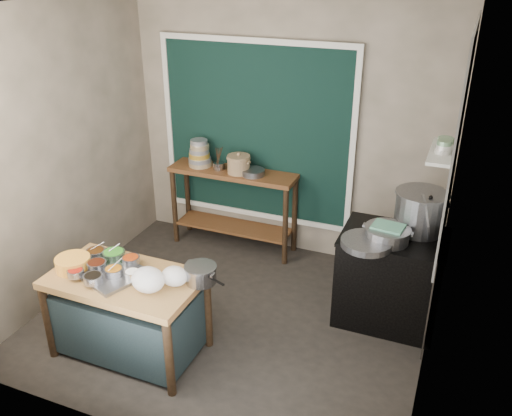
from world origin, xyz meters
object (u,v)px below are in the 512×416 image
at_px(prep_table, 129,315).
at_px(back_counter, 234,209).
at_px(condiment_tray, 108,270).
at_px(yellow_basin, 73,263).
at_px(ceramic_crock, 239,165).
at_px(utensil_cup, 219,166).
at_px(saucepan, 201,274).
at_px(stove_block, 389,279).
at_px(steamer, 387,234).
at_px(stock_pot, 420,212).

xyz_separation_m(prep_table, back_counter, (0.06, 2.03, 0.10)).
distance_m(condiment_tray, yellow_basin, 0.30).
relative_size(prep_table, condiment_tray, 1.99).
height_order(prep_table, ceramic_crock, ceramic_crock).
bearing_deg(utensil_cup, saucepan, -68.78).
bearing_deg(condiment_tray, saucepan, 11.20).
xyz_separation_m(stove_block, condiment_tray, (-2.13, -1.28, 0.34)).
distance_m(yellow_basin, ceramic_crock, 2.15).
bearing_deg(steamer, prep_table, -148.44).
bearing_deg(utensil_cup, stove_block, -18.95).
relative_size(yellow_basin, utensil_cup, 2.18).
height_order(prep_table, back_counter, back_counter).
bearing_deg(yellow_basin, saucepan, 12.05).
xyz_separation_m(utensil_cup, steamer, (2.01, -0.83, -0.04)).
distance_m(back_counter, utensil_cup, 0.54).
relative_size(utensil_cup, steamer, 0.33).
distance_m(yellow_basin, steamer, 2.67).
distance_m(back_counter, stove_block, 2.04).
height_order(stove_block, saucepan, saucepan).
bearing_deg(ceramic_crock, stove_block, -20.92).
height_order(stove_block, stock_pot, stock_pot).
relative_size(utensil_cup, ceramic_crock, 0.50).
distance_m(saucepan, utensil_cup, 1.97).
bearing_deg(ceramic_crock, saucepan, -75.70).
height_order(back_counter, stove_block, back_counter).
relative_size(prep_table, yellow_basin, 4.32).
distance_m(yellow_basin, saucepan, 1.10).
bearing_deg(condiment_tray, stock_pot, 32.40).
bearing_deg(stove_block, ceramic_crock, 159.08).
bearing_deg(utensil_cup, prep_table, -87.26).
xyz_separation_m(ceramic_crock, stock_pot, (1.98, -0.51, 0.03)).
height_order(utensil_cup, stock_pot, stock_pot).
bearing_deg(steamer, stock_pot, 53.77).
height_order(stove_block, steamer, steamer).
distance_m(yellow_basin, utensil_cup, 2.10).
xyz_separation_m(condiment_tray, yellow_basin, (-0.29, -0.07, 0.04)).
bearing_deg(prep_table, ceramic_crock, 86.28).
bearing_deg(condiment_tray, ceramic_crock, 80.79).
xyz_separation_m(stove_block, ceramic_crock, (-1.81, 0.69, 0.61)).
distance_m(stove_block, utensil_cup, 2.25).
height_order(saucepan, utensil_cup, utensil_cup).
bearing_deg(steamer, utensil_cup, 157.44).
height_order(back_counter, steamer, steamer).
bearing_deg(stove_block, saucepan, -140.08).
bearing_deg(back_counter, yellow_basin, -104.01).
relative_size(prep_table, ceramic_crock, 4.69).
bearing_deg(prep_table, stove_block, 34.17).
bearing_deg(steamer, saucepan, -142.31).
relative_size(stove_block, utensil_cup, 6.79).
xyz_separation_m(utensil_cup, ceramic_crock, (0.25, -0.01, 0.05)).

